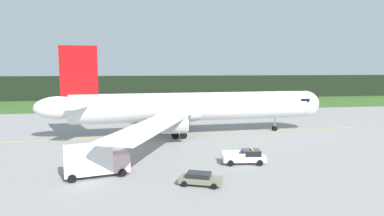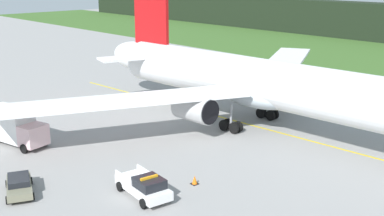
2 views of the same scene
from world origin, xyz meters
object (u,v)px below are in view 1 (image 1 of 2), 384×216
(ops_pickup_truck, at_px, (245,157))
(staff_car, at_px, (200,178))
(catering_truck, at_px, (94,160))
(apron_cone, at_px, (241,152))
(airliner, at_px, (188,107))

(ops_pickup_truck, distance_m, staff_car, 9.75)
(catering_truck, relative_size, apron_cone, 10.19)
(airliner, bearing_deg, staff_car, -96.25)
(apron_cone, bearing_deg, staff_car, -125.65)
(airliner, height_order, staff_car, airliner)
(ops_pickup_truck, xyz_separation_m, catering_truck, (-18.12, -2.13, 0.99))
(airliner, xyz_separation_m, staff_car, (-2.91, -26.55, -4.27))
(catering_truck, distance_m, apron_cone, 20.15)
(airliner, relative_size, apron_cone, 73.84)
(apron_cone, bearing_deg, catering_truck, -161.06)
(ops_pickup_truck, distance_m, catering_truck, 18.27)
(catering_truck, bearing_deg, airliner, 57.59)
(catering_truck, height_order, apron_cone, catering_truck)
(airliner, distance_m, catering_truck, 26.20)
(catering_truck, bearing_deg, apron_cone, 18.94)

